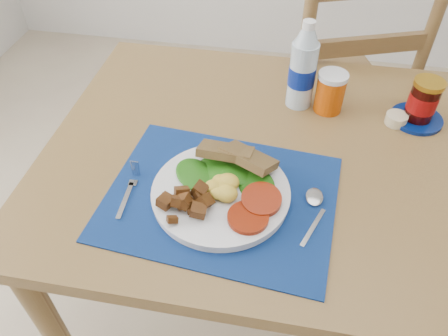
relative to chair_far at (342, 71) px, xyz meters
name	(u,v)px	position (x,y,z in m)	size (l,w,h in m)	color
table	(322,179)	(-0.07, -0.61, 0.04)	(1.40, 0.90, 0.75)	brown
chair_far	(342,71)	(0.00, 0.00, 0.00)	(0.59, 0.58, 1.26)	brown
placemat	(221,197)	(-0.30, -0.79, 0.13)	(0.50, 0.39, 0.00)	black
breakfast_plate	(218,191)	(-0.30, -0.79, 0.15)	(0.30, 0.30, 0.07)	silver
fork	(130,189)	(-0.50, -0.81, 0.13)	(0.02, 0.15, 0.00)	#B2B5BA
spoon	(314,207)	(-0.09, -0.79, 0.13)	(0.05, 0.17, 0.00)	#B2B5BA
water_bottle	(303,70)	(-0.15, -0.40, 0.23)	(0.07, 0.07, 0.25)	#ADBFCC
juice_glass	(330,93)	(-0.07, -0.42, 0.18)	(0.08, 0.08, 0.11)	#B94304
ramekin	(396,119)	(0.11, -0.45, 0.14)	(0.06, 0.06, 0.03)	beige
jam_on_saucer	(422,104)	(0.17, -0.42, 0.18)	(0.14, 0.14, 0.12)	#051959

